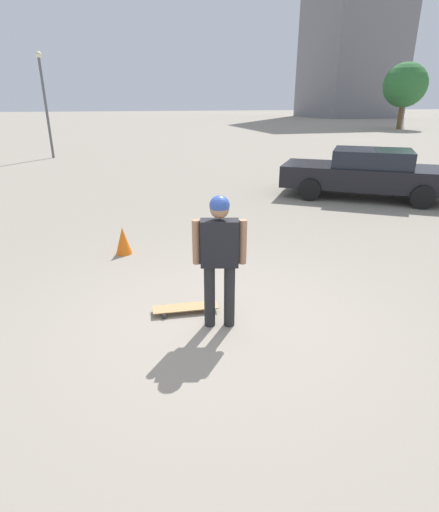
% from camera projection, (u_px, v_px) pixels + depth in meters
% --- Properties ---
extents(ground_plane, '(220.00, 220.00, 0.00)m').
position_uv_depth(ground_plane, '(220.00, 325.00, 5.03)').
color(ground_plane, gray).
extents(person, '(0.62, 0.30, 1.66)m').
position_uv_depth(person, '(220.00, 250.00, 4.67)').
color(person, '#262628').
rests_on(person, ground_plane).
extents(skateboard, '(0.88, 0.33, 0.08)m').
position_uv_depth(skateboard, '(185.00, 308.00, 5.32)').
color(skateboard, tan).
rests_on(skateboard, ground_plane).
extents(car_parked_near, '(4.88, 4.13, 1.36)m').
position_uv_depth(car_parked_near, '(367.00, 173.00, 11.40)').
color(car_parked_near, black).
rests_on(car_parked_near, ground_plane).
extents(tree_distant, '(4.04, 4.04, 6.03)m').
position_uv_depth(tree_distant, '(405.00, 85.00, 37.80)').
color(tree_distant, brown).
rests_on(tree_distant, ground_plane).
extents(traffic_cone, '(0.29, 0.29, 0.50)m').
position_uv_depth(traffic_cone, '(123.00, 241.00, 7.28)').
color(traffic_cone, orange).
rests_on(traffic_cone, ground_plane).
extents(lamp_post, '(0.28, 0.28, 4.72)m').
position_uv_depth(lamp_post, '(44.00, 96.00, 18.65)').
color(lamp_post, '#59595E').
rests_on(lamp_post, ground_plane).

